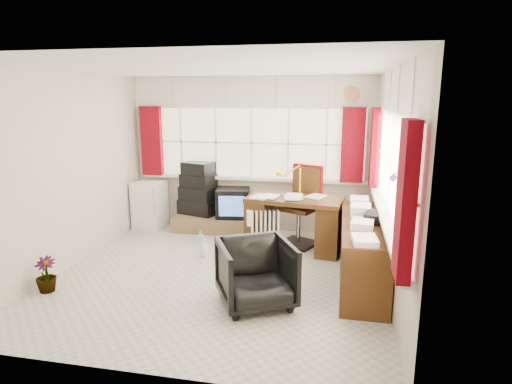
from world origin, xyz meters
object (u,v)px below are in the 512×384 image
at_px(desk, 294,221).
at_px(radiator, 265,235).
at_px(tv_bench, 216,224).
at_px(crt_tv, 233,202).
at_px(desk_lamp, 300,175).
at_px(mini_fridge, 150,205).
at_px(task_chair, 303,203).
at_px(office_chair, 256,273).
at_px(credenza, 362,250).

distance_m(desk, radiator, 0.48).
bearing_deg(tv_bench, crt_tv, 13.51).
bearing_deg(radiator, tv_bench, 140.56).
relative_size(desk_lamp, crt_tv, 0.76).
bearing_deg(mini_fridge, task_chair, -6.17).
bearing_deg(desk, radiator, -152.71).
height_order(tv_bench, crt_tv, crt_tv).
height_order(desk, office_chair, desk).
distance_m(office_chair, credenza, 1.41).
bearing_deg(task_chair, tv_bench, 169.00).
xyz_separation_m(credenza, crt_tv, (-2.00, 1.59, 0.10)).
height_order(desk, tv_bench, desk).
bearing_deg(desk, office_chair, -96.67).
height_order(desk, crt_tv, desk).
xyz_separation_m(office_chair, crt_tv, (-0.87, 2.44, 0.14)).
distance_m(credenza, crt_tv, 2.56).
bearing_deg(desk_lamp, crt_tv, 153.62).
bearing_deg(mini_fridge, office_chair, -45.71).
relative_size(task_chair, office_chair, 1.54).
xyz_separation_m(task_chair, tv_bench, (-1.46, 0.28, -0.51)).
relative_size(credenza, tv_bench, 1.43).
bearing_deg(tv_bench, radiator, -39.44).
bearing_deg(desk, crt_tv, 148.78).
bearing_deg(task_chair, credenza, -56.38).
distance_m(desk_lamp, office_chair, 2.03).
xyz_separation_m(desk_lamp, crt_tv, (-1.14, 0.57, -0.60)).
xyz_separation_m(tv_bench, crt_tv, (0.28, 0.07, 0.36)).
relative_size(radiator, mini_fridge, 0.77).
relative_size(radiator, tv_bench, 0.44).
bearing_deg(mini_fridge, crt_tv, 2.65).
distance_m(desk_lamp, task_chair, 0.51).
distance_m(task_chair, radiator, 0.80).
distance_m(task_chair, office_chair, 2.13).
bearing_deg(desk, tv_bench, 156.54).
distance_m(desk, mini_fridge, 2.59).
bearing_deg(radiator, mini_fridge, 159.53).
bearing_deg(tv_bench, office_chair, -64.10).
bearing_deg(task_chair, desk_lamp, -99.88).
height_order(radiator, crt_tv, crt_tv).
distance_m(desk, tv_bench, 1.51).
xyz_separation_m(credenza, mini_fridge, (-3.44, 1.52, 0.01)).
relative_size(desk_lamp, mini_fridge, 0.57).
relative_size(office_chair, credenza, 0.39).
bearing_deg(office_chair, credenza, 9.86).
height_order(credenza, tv_bench, credenza).
xyz_separation_m(desk_lamp, credenza, (0.86, -1.02, -0.70)).
bearing_deg(desk_lamp, office_chair, -98.16).
xyz_separation_m(task_chair, mini_fridge, (-2.62, 0.28, -0.23)).
bearing_deg(office_chair, task_chair, 54.55).
height_order(desk_lamp, tv_bench, desk_lamp).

